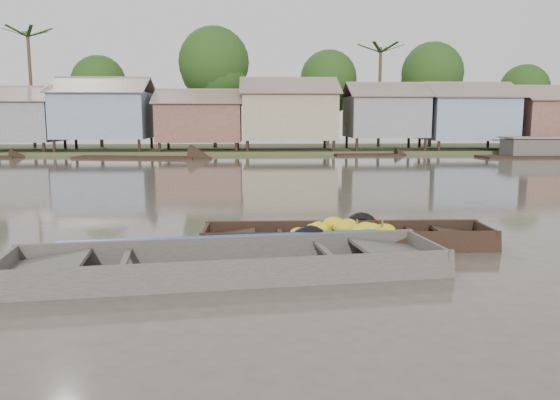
{
  "coord_description": "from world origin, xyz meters",
  "views": [
    {
      "loc": [
        -0.12,
        -9.96,
        2.5
      ],
      "look_at": [
        0.46,
        1.33,
        0.8
      ],
      "focal_mm": 35.0,
      "sensor_mm": 36.0,
      "label": 1
    }
  ],
  "objects": [
    {
      "name": "viewer_boat",
      "position": [
        -0.5,
        -1.31,
        0.05
      ],
      "size": [
        7.18,
        2.71,
        0.56
      ],
      "rotation": [
        0.0,
        0.0,
        0.13
      ],
      "color": "#3C3733",
      "rests_on": "ground"
    },
    {
      "name": "riverbank",
      "position": [
        3.03,
        31.86,
        3.07
      ],
      "size": [
        120.0,
        12.47,
        10.22
      ],
      "color": "#384723",
      "rests_on": "ground"
    },
    {
      "name": "banana_boat",
      "position": [
        1.67,
        0.49,
        0.15
      ],
      "size": [
        5.69,
        1.54,
        0.8
      ],
      "rotation": [
        0.0,
        0.0,
        -0.02
      ],
      "color": "black",
      "rests_on": "ground"
    },
    {
      "name": "ground",
      "position": [
        0.0,
        0.0,
        0.0
      ],
      "size": [
        120.0,
        120.0,
        0.0
      ],
      "primitive_type": "plane",
      "color": "#4C433A",
      "rests_on": "ground"
    },
    {
      "name": "distant_boats",
      "position": [
        12.16,
        23.95,
        0.2
      ],
      "size": [
        46.96,
        14.86,
        1.38
      ],
      "color": "black",
      "rests_on": "ground"
    }
  ]
}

